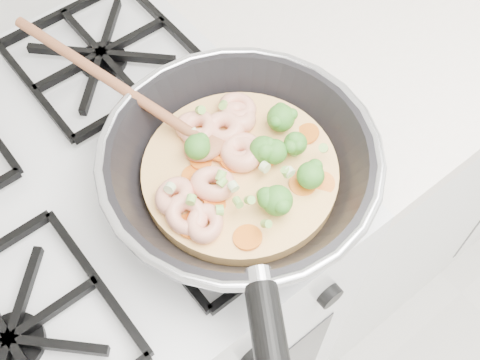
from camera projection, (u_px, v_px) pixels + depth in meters
stove at (122, 303)px, 1.15m from camera, size 0.60×0.60×0.92m
counter_right at (408, 104)px, 1.42m from camera, size 1.00×0.60×0.90m
skillet at (239, 168)px, 0.72m from camera, size 0.36×0.63×0.09m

